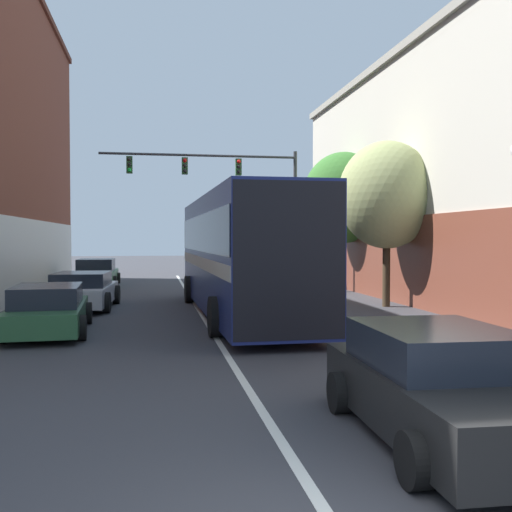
{
  "coord_description": "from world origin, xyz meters",
  "views": [
    {
      "loc": [
        -1.48,
        -3.99,
        2.41
      ],
      "look_at": [
        1.46,
        13.16,
        1.9
      ],
      "focal_mm": 42.0,
      "sensor_mm": 36.0,
      "label": 1
    }
  ],
  "objects_px": {
    "parked_car_left_near": "(83,291)",
    "traffic_signal_gantry": "(231,184)",
    "bus": "(239,250)",
    "parked_car_left_far": "(48,310)",
    "street_tree_near": "(387,195)",
    "parked_car_left_mid": "(97,273)",
    "hatchback_foreground": "(442,387)",
    "street_tree_far": "(344,198)"
  },
  "relations": [
    {
      "from": "street_tree_far",
      "to": "street_tree_near",
      "type": "bearing_deg",
      "value": -93.59
    },
    {
      "from": "bus",
      "to": "traffic_signal_gantry",
      "type": "height_order",
      "value": "traffic_signal_gantry"
    },
    {
      "from": "hatchback_foreground",
      "to": "bus",
      "type": "bearing_deg",
      "value": 4.99
    },
    {
      "from": "parked_car_left_mid",
      "to": "street_tree_near",
      "type": "bearing_deg",
      "value": -135.68
    },
    {
      "from": "hatchback_foreground",
      "to": "parked_car_left_mid",
      "type": "xyz_separation_m",
      "value": [
        -6.29,
        24.82,
        0.01
      ]
    },
    {
      "from": "hatchback_foreground",
      "to": "parked_car_left_near",
      "type": "height_order",
      "value": "hatchback_foreground"
    },
    {
      "from": "traffic_signal_gantry",
      "to": "street_tree_far",
      "type": "bearing_deg",
      "value": -31.08
    },
    {
      "from": "street_tree_near",
      "to": "hatchback_foreground",
      "type": "bearing_deg",
      "value": -109.36
    },
    {
      "from": "bus",
      "to": "parked_car_left_mid",
      "type": "xyz_separation_m",
      "value": [
        -5.53,
        12.96,
        -1.41
      ]
    },
    {
      "from": "bus",
      "to": "street_tree_near",
      "type": "distance_m",
      "value": 5.96
    },
    {
      "from": "parked_car_left_near",
      "to": "parked_car_left_far",
      "type": "height_order",
      "value": "parked_car_left_near"
    },
    {
      "from": "parked_car_left_far",
      "to": "street_tree_far",
      "type": "relative_size",
      "value": 0.74
    },
    {
      "from": "parked_car_left_near",
      "to": "parked_car_left_mid",
      "type": "xyz_separation_m",
      "value": [
        -0.49,
        10.32,
        0.03
      ]
    },
    {
      "from": "parked_car_left_mid",
      "to": "parked_car_left_far",
      "type": "height_order",
      "value": "parked_car_left_mid"
    },
    {
      "from": "bus",
      "to": "traffic_signal_gantry",
      "type": "xyz_separation_m",
      "value": [
        1.09,
        10.31,
        2.97
      ]
    },
    {
      "from": "parked_car_left_far",
      "to": "parked_car_left_mid",
      "type": "bearing_deg",
      "value": -2.31
    },
    {
      "from": "parked_car_left_far",
      "to": "street_tree_near",
      "type": "distance_m",
      "value": 12.0
    },
    {
      "from": "parked_car_left_mid",
      "to": "parked_car_left_far",
      "type": "xyz_separation_m",
      "value": [
        0.24,
        -15.67,
        -0.05
      ]
    },
    {
      "from": "bus",
      "to": "street_tree_near",
      "type": "xyz_separation_m",
      "value": [
        5.46,
        1.5,
        1.87
      ]
    },
    {
      "from": "hatchback_foreground",
      "to": "parked_car_left_far",
      "type": "bearing_deg",
      "value": 34.75
    },
    {
      "from": "parked_car_left_near",
      "to": "parked_car_left_far",
      "type": "relative_size",
      "value": 0.99
    },
    {
      "from": "bus",
      "to": "parked_car_left_mid",
      "type": "relative_size",
      "value": 2.91
    },
    {
      "from": "traffic_signal_gantry",
      "to": "street_tree_near",
      "type": "distance_m",
      "value": 9.9
    },
    {
      "from": "parked_car_left_mid",
      "to": "traffic_signal_gantry",
      "type": "xyz_separation_m",
      "value": [
        6.61,
        -2.65,
        4.39
      ]
    },
    {
      "from": "traffic_signal_gantry",
      "to": "street_tree_near",
      "type": "bearing_deg",
      "value": -63.65
    },
    {
      "from": "traffic_signal_gantry",
      "to": "street_tree_far",
      "type": "height_order",
      "value": "traffic_signal_gantry"
    },
    {
      "from": "street_tree_near",
      "to": "street_tree_far",
      "type": "xyz_separation_m",
      "value": [
        0.37,
        5.96,
        0.31
      ]
    },
    {
      "from": "parked_car_left_near",
      "to": "parked_car_left_mid",
      "type": "height_order",
      "value": "parked_car_left_mid"
    },
    {
      "from": "bus",
      "to": "hatchback_foreground",
      "type": "distance_m",
      "value": 11.96
    },
    {
      "from": "bus",
      "to": "parked_car_left_near",
      "type": "bearing_deg",
      "value": 61.09
    },
    {
      "from": "street_tree_near",
      "to": "street_tree_far",
      "type": "relative_size",
      "value": 0.93
    },
    {
      "from": "parked_car_left_far",
      "to": "street_tree_near",
      "type": "relative_size",
      "value": 0.8
    },
    {
      "from": "bus",
      "to": "parked_car_left_mid",
      "type": "bearing_deg",
      "value": 21.87
    },
    {
      "from": "bus",
      "to": "parked_car_left_near",
      "type": "xyz_separation_m",
      "value": [
        -5.04,
        2.64,
        -1.44
      ]
    },
    {
      "from": "parked_car_left_mid",
      "to": "traffic_signal_gantry",
      "type": "relative_size",
      "value": 0.47
    },
    {
      "from": "parked_car_left_near",
      "to": "parked_car_left_mid",
      "type": "bearing_deg",
      "value": 5.59
    },
    {
      "from": "hatchback_foreground",
      "to": "street_tree_near",
      "type": "distance_m",
      "value": 14.53
    },
    {
      "from": "hatchback_foreground",
      "to": "parked_car_left_mid",
      "type": "relative_size",
      "value": 0.92
    },
    {
      "from": "parked_car_left_near",
      "to": "traffic_signal_gantry",
      "type": "distance_m",
      "value": 10.76
    },
    {
      "from": "parked_car_left_mid",
      "to": "bus",
      "type": "bearing_deg",
      "value": -156.35
    },
    {
      "from": "hatchback_foreground",
      "to": "traffic_signal_gantry",
      "type": "xyz_separation_m",
      "value": [
        0.32,
        22.17,
        4.4
      ]
    },
    {
      "from": "parked_car_left_mid",
      "to": "street_tree_far",
      "type": "xyz_separation_m",
      "value": [
        11.36,
        -5.51,
        3.6
      ]
    }
  ]
}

